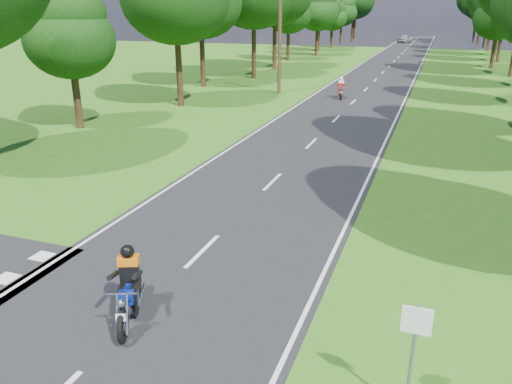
% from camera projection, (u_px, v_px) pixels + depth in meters
% --- Properties ---
extents(ground, '(160.00, 160.00, 0.00)m').
position_uv_depth(ground, '(165.00, 289.00, 11.51)').
color(ground, '#2F6116').
rests_on(ground, ground).
extents(main_road, '(7.00, 140.00, 0.02)m').
position_uv_depth(main_road, '(389.00, 66.00, 55.63)').
color(main_road, black).
rests_on(main_road, ground).
extents(road_markings, '(7.40, 140.00, 0.01)m').
position_uv_depth(road_markings, '(386.00, 68.00, 54.02)').
color(road_markings, silver).
rests_on(road_markings, main_road).
extents(telegraph_pole, '(1.20, 0.26, 8.00)m').
position_uv_depth(telegraph_pole, '(280.00, 38.00, 36.72)').
color(telegraph_pole, '#382616').
rests_on(telegraph_pole, ground).
extents(road_sign, '(0.45, 0.07, 2.00)m').
position_uv_depth(road_sign, '(414.00, 343.00, 7.52)').
color(road_sign, slate).
rests_on(road_sign, ground).
extents(rider_near_blue, '(1.32, 1.99, 1.58)m').
position_uv_depth(rider_near_blue, '(128.00, 284.00, 10.15)').
color(rider_near_blue, '#0D2594').
rests_on(rider_near_blue, main_road).
extents(rider_far_red, '(0.96, 1.87, 1.48)m').
position_uv_depth(rider_far_red, '(341.00, 88.00, 35.53)').
color(rider_far_red, '#B60E17').
rests_on(rider_far_red, main_road).
extents(distant_car, '(3.08, 4.69, 1.48)m').
position_uv_depth(distant_car, '(405.00, 38.00, 94.46)').
color(distant_car, '#B6B9BE').
rests_on(distant_car, main_road).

